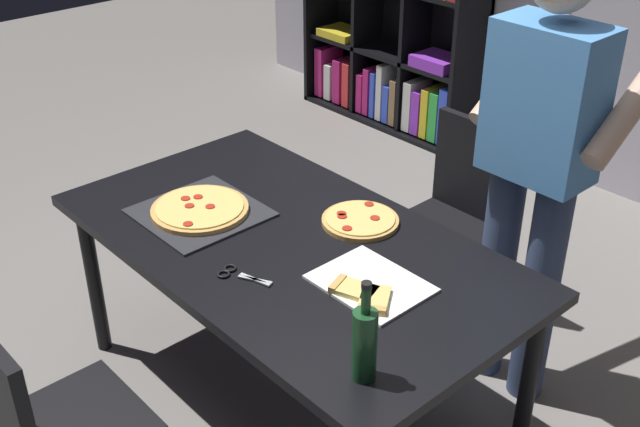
{
  "coord_description": "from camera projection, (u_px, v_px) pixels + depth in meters",
  "views": [
    {
      "loc": [
        1.84,
        -1.52,
        2.23
      ],
      "look_at": [
        0.0,
        0.15,
        0.8
      ],
      "focal_mm": 44.06,
      "sensor_mm": 36.0,
      "label": 1
    }
  ],
  "objects": [
    {
      "name": "dining_table",
      "position": [
        289.0,
        256.0,
        2.84
      ],
      "size": [
        1.75,
        0.97,
        0.75
      ],
      "color": "black",
      "rests_on": "ground_plane"
    },
    {
      "name": "second_pizza_plain",
      "position": [
        360.0,
        220.0,
        2.9
      ],
      "size": [
        0.29,
        0.29,
        0.03
      ],
      "color": "tan",
      "rests_on": "dining_table"
    },
    {
      "name": "chair_far_side",
      "position": [
        457.0,
        208.0,
        3.49
      ],
      "size": [
        0.42,
        0.42,
        0.9
      ],
      "color": "black",
      "rests_on": "ground_plane"
    },
    {
      "name": "pepperoni_pizza_on_tray",
      "position": [
        200.0,
        210.0,
        2.96
      ],
      "size": [
        0.43,
        0.43,
        0.04
      ],
      "color": "#2D2D33",
      "rests_on": "dining_table"
    },
    {
      "name": "person_serving_pizza",
      "position": [
        539.0,
        161.0,
        2.79
      ],
      "size": [
        0.55,
        0.54,
        1.75
      ],
      "color": "#38476B",
      "rests_on": "ground_plane"
    },
    {
      "name": "kitchen_scissors",
      "position": [
        237.0,
        274.0,
        2.6
      ],
      "size": [
        0.2,
        0.12,
        0.01
      ],
      "color": "silver",
      "rests_on": "dining_table"
    },
    {
      "name": "pizza_slices_on_towel",
      "position": [
        368.0,
        287.0,
        2.53
      ],
      "size": [
        0.36,
        0.29,
        0.03
      ],
      "color": "white",
      "rests_on": "dining_table"
    },
    {
      "name": "chair_near_camera",
      "position": [
        44.0,
        421.0,
        2.36
      ],
      "size": [
        0.42,
        0.42,
        0.9
      ],
      "color": "black",
      "rests_on": "ground_plane"
    },
    {
      "name": "wine_bottle",
      "position": [
        364.0,
        343.0,
        2.12
      ],
      "size": [
        0.07,
        0.07,
        0.32
      ],
      "color": "#194723",
      "rests_on": "dining_table"
    },
    {
      "name": "ground_plane",
      "position": [
        293.0,
        397.0,
        3.18
      ],
      "size": [
        12.0,
        12.0,
        0.0
      ],
      "primitive_type": "plane",
      "color": "gray"
    }
  ]
}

